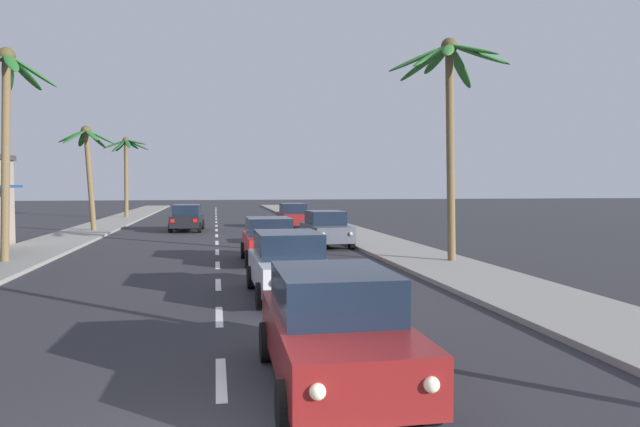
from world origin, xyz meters
The scene contains 13 objects.
sidewalk_right centered at (7.80, 20.00, 0.07)m, with size 3.20×110.00×0.14m, color gray.
sidewalk_left centered at (-7.80, 20.00, 0.07)m, with size 3.20×110.00×0.14m, color gray.
lane_markings centered at (0.44, 20.22, 0.00)m, with size 4.28×88.86×0.01m.
sedan_lead_at_stop_bar centered at (1.60, 2.05, 0.85)m, with size 1.98×4.46×1.68m.
sedan_third_in_queue centered at (1.80, 8.82, 0.85)m, with size 2.01×4.47×1.68m.
sedan_fifth_in_queue centered at (1.91, 15.59, 0.85)m, with size 1.97×4.46×1.68m.
sedan_oncoming_far centered at (-1.83, 31.26, 0.85)m, with size 2.10×4.51×1.68m.
sedan_parked_nearest_kerb centered at (5.11, 32.41, 0.85)m, with size 1.97×4.46×1.68m.
sedan_parked_mid_kerb centered at (5.10, 20.77, 0.85)m, with size 2.05×4.49×1.68m.
palm_left_second centered at (-7.43, 16.54, 5.76)m, with size 3.54×3.37×7.83m.
palm_left_third centered at (-7.69, 31.21, 4.71)m, with size 3.41×3.10×6.53m.
palm_left_farthest centered at (-7.57, 45.86, 5.27)m, with size 3.96×3.89×7.06m.
palm_right_second centered at (8.32, 13.83, 6.39)m, with size 4.43×4.44×8.22m.
Camera 1 is at (-0.06, -5.90, 2.89)m, focal length 32.20 mm.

